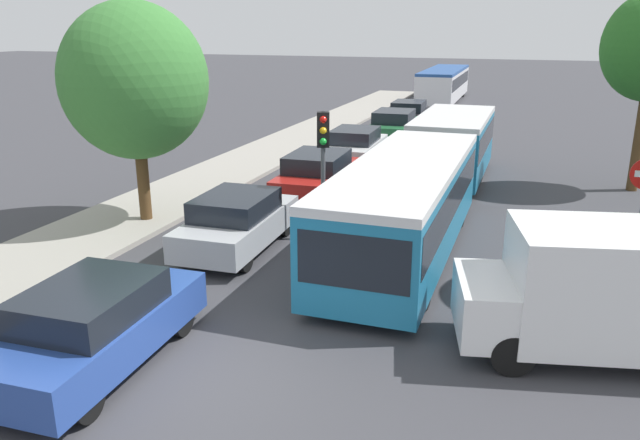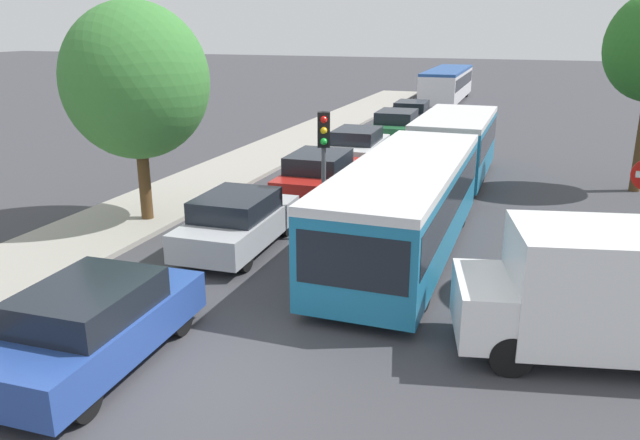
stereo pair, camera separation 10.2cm
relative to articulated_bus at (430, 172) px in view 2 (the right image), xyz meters
name	(u,v)px [view 2 (the right image)]	position (x,y,z in m)	size (l,w,h in m)	color
ground_plane	(202,380)	(-1.87, -10.21, -1.38)	(200.00, 200.00, 0.00)	#3D3D42
kerb_strip_left	(291,143)	(-8.29, 9.51, -1.31)	(3.20, 49.43, 0.14)	#9E998E
articulated_bus	(430,172)	(0.00, 0.00, 0.00)	(2.47, 16.07, 2.38)	teal
city_bus_rear	(447,83)	(-3.86, 29.23, 0.00)	(2.61, 11.06, 2.37)	silver
queued_car_blue	(94,325)	(-3.76, -10.39, -0.62)	(1.97, 4.37, 1.50)	#284799
queued_car_silver	(238,221)	(-4.08, -4.45, -0.63)	(1.93, 4.29, 1.47)	#B7BABF
queued_car_red	(319,175)	(-3.76, 0.85, -0.60)	(2.02, 4.48, 1.54)	#B21E19
queued_car_white	(357,147)	(-4.03, 6.20, -0.62)	(1.96, 4.35, 1.49)	white
queued_car_green	(397,126)	(-3.66, 11.74, -0.59)	(2.03, 4.51, 1.55)	#236638
queued_car_black	(412,114)	(-3.86, 16.35, -0.63)	(1.93, 4.28, 1.47)	black
white_van	(620,290)	(4.47, -7.14, -0.13)	(5.31, 3.00, 2.31)	white
traffic_light	(324,147)	(-2.29, -2.95, 1.12)	(0.38, 0.40, 3.40)	#56595E
tree_left_mid	(135,85)	(-7.58, -3.40, 2.56)	(4.00, 4.00, 6.18)	#51381E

